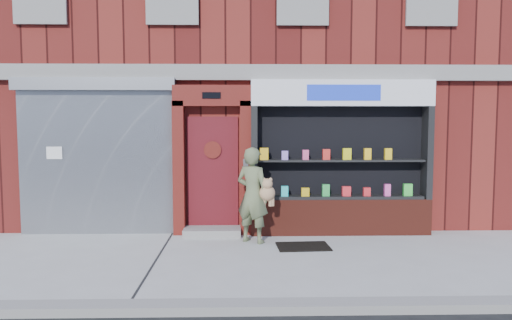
{
  "coord_description": "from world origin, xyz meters",
  "views": [
    {
      "loc": [
        -0.14,
        -7.82,
        2.27
      ],
      "look_at": [
        0.08,
        1.0,
        1.53
      ],
      "focal_mm": 35.0,
      "sensor_mm": 36.0,
      "label": 1
    }
  ],
  "objects": [
    {
      "name": "doormat",
      "position": [
        0.91,
        0.79,
        0.01
      ],
      "size": [
        0.95,
        0.69,
        0.02
      ],
      "primitive_type": "cube",
      "rotation": [
        0.0,
        0.0,
        0.06
      ],
      "color": "black",
      "rests_on": "ground"
    },
    {
      "name": "building",
      "position": [
        -0.0,
        5.99,
        4.0
      ],
      "size": [
        12.0,
        8.16,
        8.0
      ],
      "color": "#4E1411",
      "rests_on": "ground"
    },
    {
      "name": "woman",
      "position": [
        0.04,
        1.16,
        0.88
      ],
      "size": [
        0.79,
        0.69,
        1.75
      ],
      "color": "#606A46",
      "rests_on": "ground"
    },
    {
      "name": "ground",
      "position": [
        0.0,
        0.0,
        0.0
      ],
      "size": [
        80.0,
        80.0,
        0.0
      ],
      "primitive_type": "plane",
      "color": "#9E9E99",
      "rests_on": "ground"
    },
    {
      "name": "curb",
      "position": [
        0.0,
        -2.15,
        0.06
      ],
      "size": [
        60.0,
        0.3,
        0.12
      ],
      "primitive_type": "cube",
      "color": "gray",
      "rests_on": "ground"
    },
    {
      "name": "shutter_bay",
      "position": [
        -3.0,
        1.93,
        1.72
      ],
      "size": [
        3.1,
        0.3,
        3.04
      ],
      "color": "gray",
      "rests_on": "ground"
    },
    {
      "name": "pharmacy_bay",
      "position": [
        1.75,
        1.81,
        1.37
      ],
      "size": [
        3.5,
        0.41,
        3.0
      ],
      "color": "maroon",
      "rests_on": "ground"
    },
    {
      "name": "red_door_bay",
      "position": [
        -0.75,
        1.86,
        1.46
      ],
      "size": [
        1.52,
        0.58,
        2.9
      ],
      "color": "#54120E",
      "rests_on": "ground"
    }
  ]
}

